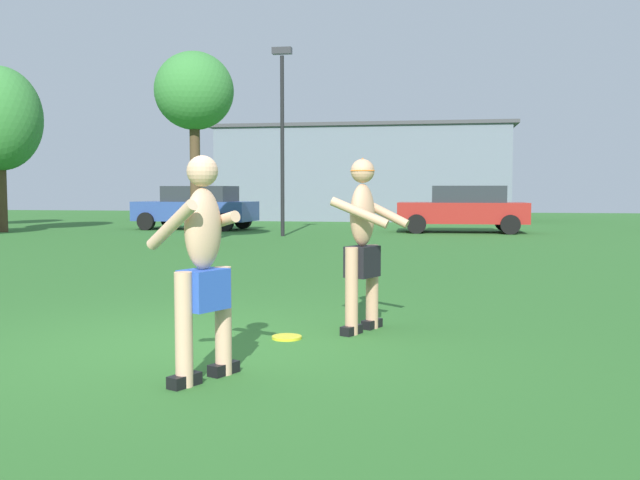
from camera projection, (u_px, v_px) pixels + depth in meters
ground_plane at (191, 347)px, 6.39m from camera, size 80.00×80.00×0.00m
player_with_cap at (363, 236)px, 7.04m from camera, size 0.78×0.65×1.76m
player_in_blue at (203, 263)px, 5.22m from camera, size 0.70×0.79×1.69m
frisbee at (287, 337)px, 6.76m from camera, size 0.29×0.29×0.03m
car_red_near_post at (463, 208)px, 23.67m from camera, size 4.33×2.09×1.58m
car_blue_far_end at (197, 207)px, 25.46m from camera, size 4.44×2.32×1.58m
lamp_post at (282, 121)px, 21.55m from camera, size 0.60×0.24×5.80m
outbuilding_behind_lot at (364, 173)px, 33.93m from camera, size 14.04×5.36×4.49m
tree_near_building at (194, 93)px, 18.36m from camera, size 2.07×2.07×5.06m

